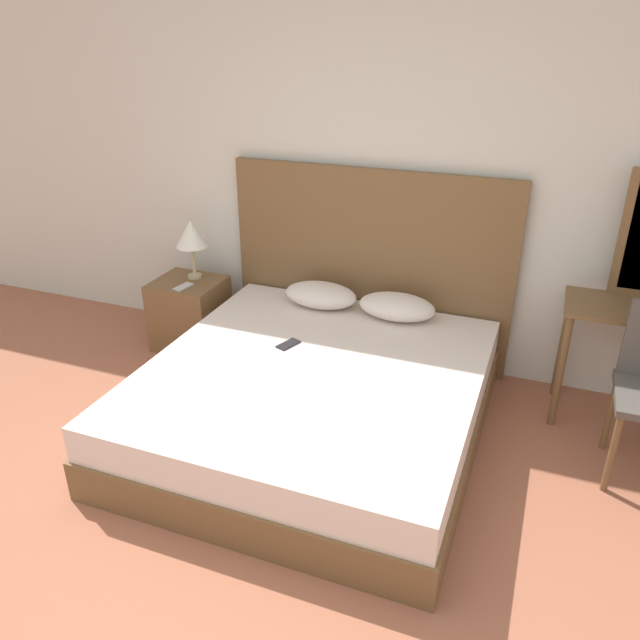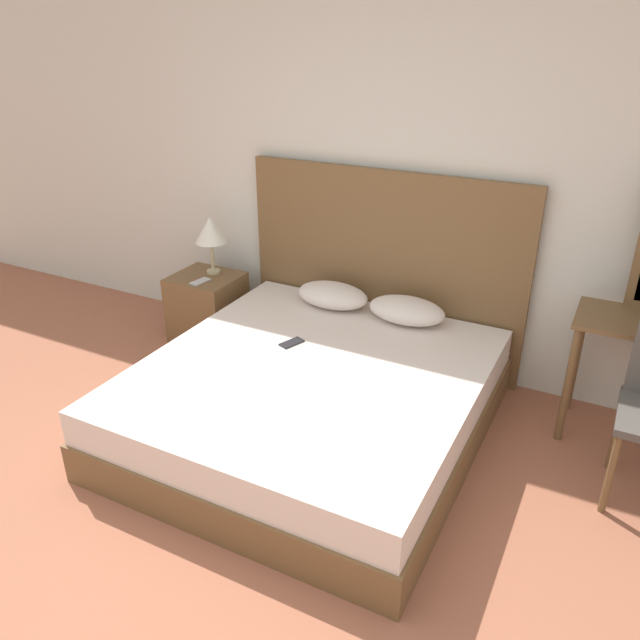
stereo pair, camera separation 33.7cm
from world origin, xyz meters
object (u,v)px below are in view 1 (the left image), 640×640
(table_lamp, at_px, (191,235))
(phone_on_nightstand, at_px, (183,287))
(phone_on_bed, at_px, (288,344))
(nightstand, at_px, (190,313))
(bed, at_px, (314,400))

(table_lamp, distance_m, phone_on_nightstand, 0.37)
(phone_on_bed, xyz_separation_m, nightstand, (-1.01, 0.49, -0.18))
(phone_on_nightstand, bearing_deg, nightstand, 110.15)
(bed, xyz_separation_m, phone_on_bed, (-0.24, 0.19, 0.22))
(nightstand, distance_m, table_lamp, 0.58)
(bed, xyz_separation_m, table_lamp, (-1.23, 0.77, 0.62))
(nightstand, height_order, table_lamp, table_lamp)
(phone_on_bed, bearing_deg, nightstand, 153.93)
(bed, bearing_deg, phone_on_bed, 141.46)
(phone_on_bed, relative_size, nightstand, 0.32)
(bed, relative_size, nightstand, 3.92)
(nightstand, bearing_deg, phone_on_bed, -26.07)
(bed, height_order, table_lamp, table_lamp)
(phone_on_bed, distance_m, phone_on_nightstand, 1.04)
(table_lamp, height_order, phone_on_nightstand, table_lamp)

